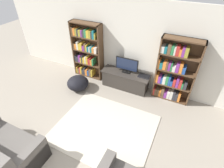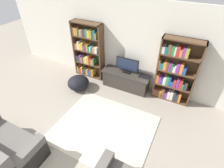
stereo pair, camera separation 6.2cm
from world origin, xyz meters
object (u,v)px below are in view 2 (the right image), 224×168
object	(u,v)px
bookshelf_left	(88,51)
television	(127,65)
bookshelf_right	(174,73)
laptop	(145,76)
beanbag_ottoman	(78,83)
couch_left_sectional	(2,149)
tv_stand	(126,80)

from	to	relation	value
bookshelf_left	television	world-z (taller)	bookshelf_left
bookshelf_left	bookshelf_right	xyz separation A→B (m)	(2.78, 0.00, -0.04)
laptop	beanbag_ottoman	distance (m)	2.05
television	couch_left_sectional	size ratio (longest dim) A/B	0.46
bookshelf_right	laptop	xyz separation A→B (m)	(-0.78, -0.05, -0.32)
bookshelf_right	beanbag_ottoman	distance (m)	2.85
tv_stand	beanbag_ottoman	size ratio (longest dim) A/B	2.25
television	beanbag_ottoman	size ratio (longest dim) A/B	1.05
bookshelf_left	beanbag_ottoman	bearing A→B (deg)	-81.06
bookshelf_right	tv_stand	bearing A→B (deg)	-174.84
television	laptop	xyz separation A→B (m)	(0.56, 0.01, -0.24)
bookshelf_right	television	distance (m)	1.35
bookshelf_left	beanbag_ottoman	size ratio (longest dim) A/B	2.77
bookshelf_left	beanbag_ottoman	world-z (taller)	bookshelf_left
bookshelf_left	tv_stand	size ratio (longest dim) A/B	1.23
bookshelf_right	beanbag_ottoman	size ratio (longest dim) A/B	2.77
bookshelf_left	television	distance (m)	1.44
laptop	bookshelf_left	bearing A→B (deg)	178.53
tv_stand	laptop	bearing A→B (deg)	7.11
television	couch_left_sectional	world-z (taller)	television
bookshelf_left	tv_stand	bearing A→B (deg)	-4.85
bookshelf_right	couch_left_sectional	bearing A→B (deg)	-126.92
tv_stand	couch_left_sectional	bearing A→B (deg)	-110.65
laptop	couch_left_sectional	distance (m)	3.88
bookshelf_left	tv_stand	xyz separation A→B (m)	(1.43, -0.12, -0.64)
tv_stand	beanbag_ottoman	xyz separation A→B (m)	(-1.30, -0.72, -0.06)
bookshelf_left	tv_stand	world-z (taller)	bookshelf_left
couch_left_sectional	beanbag_ottoman	bearing A→B (deg)	90.78
bookshelf_right	laptop	bearing A→B (deg)	-176.25
couch_left_sectional	beanbag_ottoman	size ratio (longest dim) A/B	2.31
tv_stand	couch_left_sectional	xyz separation A→B (m)	(-1.26, -3.35, 0.03)
tv_stand	laptop	world-z (taller)	laptop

